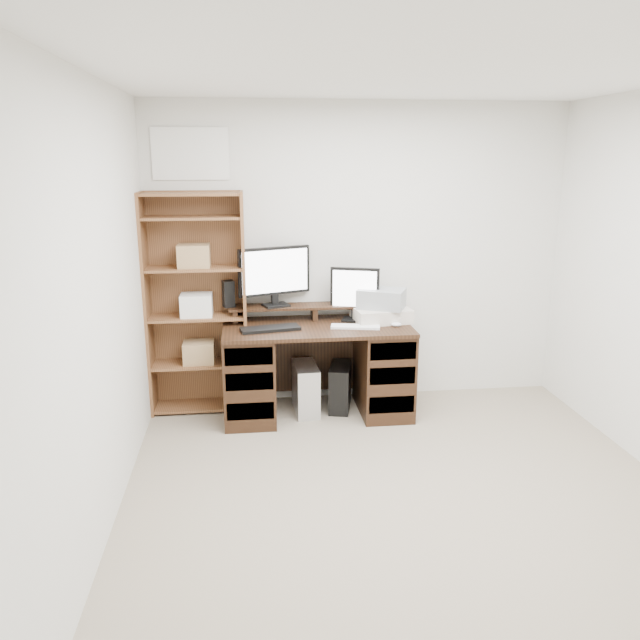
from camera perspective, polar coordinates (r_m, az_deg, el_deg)
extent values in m
cube|color=gray|center=(3.88, 8.65, -17.76)|extent=(3.50, 4.00, 0.02)
cube|color=white|center=(3.31, 10.48, 22.22)|extent=(3.50, 4.00, 0.02)
cube|color=silver|center=(5.30, 3.50, 5.92)|extent=(3.50, 0.02, 2.50)
cube|color=silver|center=(3.35, -20.81, -0.35)|extent=(0.02, 4.00, 2.50)
cube|color=white|center=(5.15, -11.77, 14.66)|extent=(0.60, 0.01, 0.40)
cube|color=black|center=(4.99, -0.27, -0.69)|extent=(1.50, 0.70, 0.03)
cube|color=black|center=(5.07, -6.47, -4.96)|extent=(0.40, 0.66, 0.72)
cube|color=black|center=(5.19, 5.80, -4.49)|extent=(0.40, 0.66, 0.72)
cube|color=black|center=(5.40, -0.66, -3.16)|extent=(1.48, 0.02, 0.65)
cube|color=black|center=(4.83, -6.38, -8.28)|extent=(0.36, 0.01, 0.14)
cube|color=black|center=(4.75, -6.46, -5.61)|extent=(0.36, 0.01, 0.14)
cube|color=black|center=(4.68, -6.53, -3.32)|extent=(0.36, 0.01, 0.14)
cube|color=black|center=(4.96, 6.56, -7.69)|extent=(0.36, 0.01, 0.14)
cube|color=black|center=(4.87, 6.64, -5.08)|extent=(0.36, 0.01, 0.14)
cube|color=black|center=(4.80, 6.71, -2.84)|extent=(0.36, 0.01, 0.14)
cube|color=black|center=(5.15, -7.75, 0.44)|extent=(0.04, 0.20, 0.10)
cube|color=black|center=(5.18, -0.54, 0.65)|extent=(0.04, 0.20, 0.10)
cube|color=black|center=(5.29, 6.48, 0.85)|extent=(0.04, 0.20, 0.10)
cube|color=black|center=(5.17, -0.54, 1.30)|extent=(1.40, 0.22, 0.02)
cube|color=black|center=(5.13, -4.05, 1.37)|extent=(0.24, 0.21, 0.02)
cube|color=black|center=(5.13, -4.16, 2.12)|extent=(0.06, 0.05, 0.11)
cube|color=black|center=(5.09, -4.20, 4.50)|extent=(0.59, 0.24, 0.39)
cube|color=white|center=(5.07, -4.11, 4.46)|extent=(0.53, 0.19, 0.34)
cube|color=black|center=(5.14, 3.13, 0.02)|extent=(0.23, 0.20, 0.02)
cube|color=black|center=(5.14, 3.17, 0.74)|extent=(0.06, 0.05, 0.11)
cube|color=black|center=(5.10, 3.20, 2.86)|extent=(0.39, 0.16, 0.35)
cube|color=white|center=(5.08, 3.17, 2.82)|extent=(0.34, 0.11, 0.31)
cube|color=black|center=(5.13, -8.37, 2.40)|extent=(0.11, 0.11, 0.22)
cube|color=black|center=(4.86, -4.58, -0.80)|extent=(0.48, 0.23, 0.03)
cube|color=white|center=(4.93, 3.25, -0.62)|extent=(0.40, 0.19, 0.02)
ellipsoid|color=silver|center=(4.99, 6.99, -0.40)|extent=(0.09, 0.06, 0.03)
cube|color=beige|center=(5.14, 5.61, 0.52)|extent=(0.48, 0.39, 0.11)
cube|color=#93999D|center=(5.10, 5.65, 1.98)|extent=(0.44, 0.39, 0.16)
cube|color=silver|center=(5.18, -1.32, -6.26)|extent=(0.20, 0.42, 0.41)
cube|color=black|center=(5.26, 1.86, -6.12)|extent=(0.25, 0.41, 0.38)
cube|color=#19FF33|center=(5.05, 1.70, -6.01)|extent=(0.01, 0.01, 0.01)
cube|color=brown|center=(5.17, -15.51, 1.22)|extent=(0.02, 0.30, 1.80)
cube|color=brown|center=(5.11, -6.89, 1.50)|extent=(0.02, 0.30, 1.80)
cube|color=brown|center=(5.26, -11.11, 1.72)|extent=(0.80, 0.01, 1.80)
cube|color=brown|center=(5.39, -10.76, -7.66)|extent=(0.75, 0.28, 0.02)
cube|color=brown|center=(5.26, -10.95, -3.94)|extent=(0.75, 0.28, 0.02)
cube|color=brown|center=(5.15, -11.17, 0.28)|extent=(0.75, 0.28, 0.02)
cube|color=brown|center=(5.07, -11.40, 4.66)|extent=(0.75, 0.28, 0.02)
cube|color=brown|center=(5.01, -11.63, 9.16)|extent=(0.75, 0.28, 0.02)
cube|color=brown|center=(5.00, -11.74, 11.21)|extent=(0.75, 0.28, 0.02)
cube|color=#A07F54|center=(5.23, -11.01, -2.90)|extent=(0.25, 0.20, 0.18)
cube|color=white|center=(5.13, -11.22, 1.36)|extent=(0.25, 0.20, 0.18)
cube|color=#A07F54|center=(5.05, -11.45, 5.78)|extent=(0.25, 0.20, 0.18)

